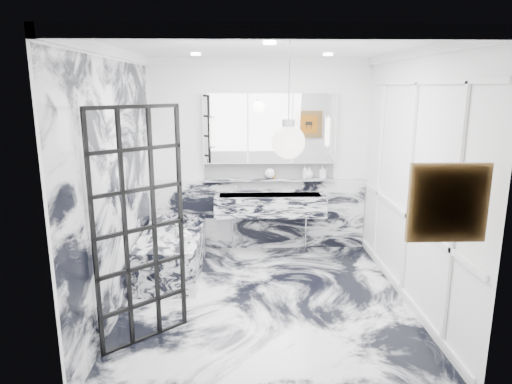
{
  "coord_description": "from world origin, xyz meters",
  "views": [
    {
      "loc": [
        -0.26,
        -4.83,
        2.41
      ],
      "look_at": [
        -0.09,
        0.5,
        1.17
      ],
      "focal_mm": 32.0,
      "sensor_mm": 36.0,
      "label": 1
    }
  ],
  "objects_px": {
    "bathtub": "(173,252)",
    "trough_sink": "(270,205)",
    "crittall_door": "(140,229)",
    "mirror_cabinet": "(270,128)"
  },
  "relations": [
    {
      "from": "mirror_cabinet",
      "to": "trough_sink",
      "type": "bearing_deg",
      "value": -90.0
    },
    {
      "from": "crittall_door",
      "to": "mirror_cabinet",
      "type": "bearing_deg",
      "value": 21.77
    },
    {
      "from": "crittall_door",
      "to": "trough_sink",
      "type": "xyz_separation_m",
      "value": [
        1.35,
        2.32,
        -0.39
      ]
    },
    {
      "from": "bathtub",
      "to": "trough_sink",
      "type": "bearing_deg",
      "value": 26.48
    },
    {
      "from": "crittall_door",
      "to": "trough_sink",
      "type": "height_order",
      "value": "crittall_door"
    },
    {
      "from": "trough_sink",
      "to": "bathtub",
      "type": "distance_m",
      "value": 1.55
    },
    {
      "from": "crittall_door",
      "to": "bathtub",
      "type": "height_order",
      "value": "crittall_door"
    },
    {
      "from": "trough_sink",
      "to": "mirror_cabinet",
      "type": "relative_size",
      "value": 0.84
    },
    {
      "from": "trough_sink",
      "to": "bathtub",
      "type": "relative_size",
      "value": 0.97
    },
    {
      "from": "bathtub",
      "to": "mirror_cabinet",
      "type": "bearing_deg",
      "value": 32.06
    }
  ]
}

